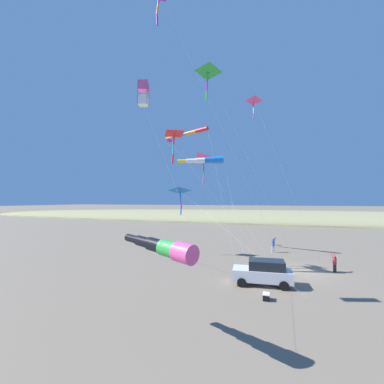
# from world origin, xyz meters

# --- Properties ---
(ground_plane) EXTENTS (600.00, 600.00, 0.00)m
(ground_plane) POSITION_xyz_m (0.00, 0.00, 0.00)
(ground_plane) COLOR #756654
(dune_ridge_grassy) EXTENTS (28.00, 240.00, 6.73)m
(dune_ridge_grassy) POSITION_xyz_m (-55.00, 0.00, 0.00)
(dune_ridge_grassy) COLOR #938E60
(dune_ridge_grassy) RESTS_ON ground_plane
(parked_car) EXTENTS (2.38, 4.45, 1.85)m
(parked_car) POSITION_xyz_m (4.75, -3.10, 0.95)
(parked_car) COLOR silver
(parked_car) RESTS_ON ground_plane
(cooler_box) EXTENTS (0.62, 0.42, 0.42)m
(cooler_box) POSITION_xyz_m (7.68, -2.78, 0.21)
(cooler_box) COLOR black
(cooler_box) RESTS_ON ground_plane
(person_adult_flyer) EXTENTS (0.50, 0.61, 1.85)m
(person_adult_flyer) POSITION_xyz_m (-7.80, -2.58, 1.01)
(person_adult_flyer) COLOR silver
(person_adult_flyer) RESTS_ON ground_plane
(person_child_green_jacket) EXTENTS (0.57, 0.51, 1.60)m
(person_child_green_jacket) POSITION_xyz_m (-0.70, 2.69, 0.87)
(person_child_green_jacket) COLOR #232328
(person_child_green_jacket) RESTS_ON ground_plane
(person_child_grey_jacket) EXTENTS (0.38, 0.43, 1.22)m
(person_child_grey_jacket) POSITION_xyz_m (0.69, -2.71, 0.67)
(person_child_grey_jacket) COLOR #232328
(person_child_grey_jacket) RESTS_ON ground_plane
(kite_delta_long_streamer_left) EXTENTS (2.81, 13.19, 15.29)m
(kite_delta_long_streamer_left) POSITION_xyz_m (-8.74, -16.69, 14.92)
(kite_delta_long_streamer_left) COLOR purple
(kite_delta_long_streamer_left) RESTS_ON ground_plane
(kite_delta_rainbow_low_near) EXTENTS (4.67, 5.80, 13.78)m
(kite_delta_rainbow_low_near) POSITION_xyz_m (6.15, -3.54, 13.41)
(kite_delta_rainbow_low_near) COLOR #EF4C93
(kite_delta_rainbow_low_near) RESTS_ON ground_plane
(kite_windsock_small_distant) EXTENTS (9.07, 11.25, 15.55)m
(kite_windsock_small_distant) POSITION_xyz_m (-6.07, -12.50, 15.20)
(kite_windsock_small_distant) COLOR red
(kite_windsock_small_distant) RESTS_ON ground_plane
(kite_delta_blue_topmost) EXTENTS (3.98, 7.54, 13.16)m
(kite_delta_blue_topmost) POSITION_xyz_m (2.41, -11.35, 12.75)
(kite_delta_blue_topmost) COLOR red
(kite_delta_blue_topmost) RESTS_ON ground_plane
(kite_delta_white_trailing) EXTENTS (4.06, 8.31, 11.02)m
(kite_delta_white_trailing) POSITION_xyz_m (0.76, -8.91, 10.45)
(kite_delta_white_trailing) COLOR #EF4C93
(kite_delta_white_trailing) RESTS_ON ground_plane
(kite_windsock_red_high_left) EXTENTS (9.11, 8.39, 4.61)m
(kite_windsock_red_high_left) POSITION_xyz_m (14.25, -6.79, 4.23)
(kite_windsock_red_high_left) COLOR #EF4C93
(kite_windsock_red_high_left) RESTS_ON ground_plane
(kite_delta_black_fish_shape) EXTENTS (10.24, 13.74, 8.01)m
(kite_delta_black_fish_shape) POSITION_xyz_m (-3.01, -12.92, 7.49)
(kite_delta_black_fish_shape) COLOR blue
(kite_delta_black_fish_shape) RESTS_ON ground_plane
(kite_box_orange_high_right) EXTENTS (1.34, 5.50, 14.36)m
(kite_box_orange_high_right) POSITION_xyz_m (9.79, -10.52, 13.54)
(kite_box_orange_high_right) COLOR #EF4C93
(kite_box_orange_high_right) RESTS_ON ground_plane
(kite_delta_yellow_midlevel) EXTENTS (4.56, 9.19, 19.34)m
(kite_delta_yellow_midlevel) POSITION_xyz_m (1.39, -8.27, 18.73)
(kite_delta_yellow_midlevel) COLOR green
(kite_delta_yellow_midlevel) RESTS_ON ground_plane
(kite_windsock_teal_far_right) EXTENTS (3.29, 6.72, 10.37)m
(kite_windsock_teal_far_right) POSITION_xyz_m (2.54, -8.10, 10.00)
(kite_windsock_teal_far_right) COLOR blue
(kite_windsock_teal_far_right) RESTS_ON ground_plane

